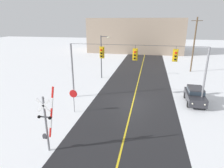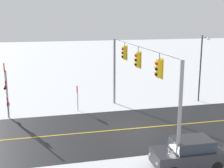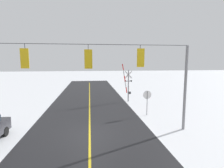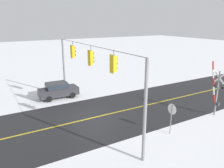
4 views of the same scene
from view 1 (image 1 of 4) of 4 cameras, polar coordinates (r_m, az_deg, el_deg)
The scene contains 10 objects.
ground_plane at distance 21.48m, azimuth 6.35°, elevation -5.19°, with size 160.00×160.00×0.00m, color white.
road_asphalt at distance 27.07m, azimuth 7.59°, elevation -0.19°, with size 9.00×80.00×0.01m, color black.
lane_centre_line at distance 27.07m, azimuth 7.59°, elevation -0.18°, with size 0.14×72.00×0.01m, color gold.
signal_span at distance 20.16m, azimuth 6.98°, elevation 5.89°, with size 14.20×0.47×6.22m.
stop_sign at distance 18.64m, azimuth -11.45°, elevation -3.51°, with size 0.80×0.09×2.35m.
railroad_crossing at distance 13.43m, azimuth -18.98°, elevation -10.45°, with size 1.32×0.31×4.73m.
parked_car_charcoal at distance 22.49m, azimuth 23.56°, elevation -2.95°, with size 1.89×4.23×1.74m.
streetlamp_near at distance 29.26m, azimuth -2.84°, elevation 9.23°, with size 1.39×0.28×6.50m.
utility_pole at distance 35.88m, azimuth 23.28°, elevation 10.77°, with size 1.80×0.24×9.17m.
building_distant at distance 57.18m, azimuth 7.10°, elevation 14.29°, with size 25.85×11.84×9.27m, color gray.
Camera 1 is at (1.61, -19.65, 8.53)m, focal length 30.61 mm.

